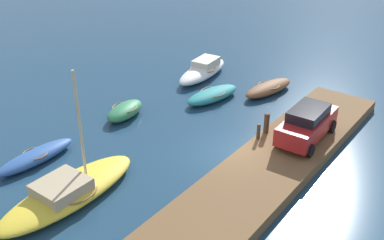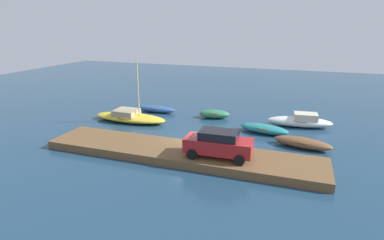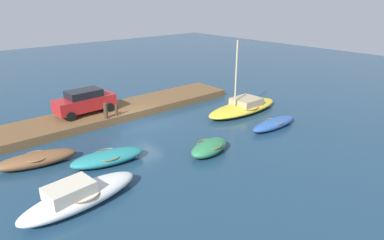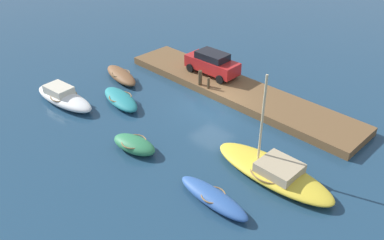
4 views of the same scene
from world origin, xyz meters
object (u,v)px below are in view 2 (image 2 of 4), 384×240
(dinghy_green, at_px, (214,114))
(parked_car, at_px, (218,143))
(rowboat_teal, at_px, (264,129))
(mooring_post_mid_west, at_px, (217,137))
(sailboat_yellow, at_px, (130,117))
(mooring_post_west, at_px, (206,138))
(rowboat_brown, at_px, (302,143))
(motorboat_white, at_px, (300,121))
(rowboat_blue, at_px, (156,109))

(dinghy_green, relative_size, parked_car, 0.72)
(rowboat_teal, height_order, mooring_post_mid_west, mooring_post_mid_west)
(sailboat_yellow, distance_m, mooring_post_mid_west, 10.24)
(mooring_post_west, bearing_deg, parked_car, -53.57)
(rowboat_brown, height_order, mooring_post_mid_west, mooring_post_mid_west)
(mooring_post_west, bearing_deg, rowboat_teal, 56.36)
(rowboat_brown, relative_size, motorboat_white, 0.77)
(sailboat_yellow, relative_size, mooring_post_mid_west, 6.39)
(rowboat_teal, xyz_separation_m, motorboat_white, (2.76, 2.70, 0.14))
(motorboat_white, xyz_separation_m, mooring_post_mid_west, (-5.35, -7.80, 0.59))
(mooring_post_mid_west, height_order, parked_car, parked_car)
(rowboat_teal, bearing_deg, mooring_post_mid_west, -106.07)
(sailboat_yellow, height_order, dinghy_green, sailboat_yellow)
(sailboat_yellow, distance_m, mooring_post_west, 9.51)
(mooring_post_west, bearing_deg, dinghy_green, 100.98)
(sailboat_yellow, distance_m, rowboat_blue, 3.68)
(sailboat_yellow, xyz_separation_m, parked_car, (9.89, -6.16, 1.00))
(parked_car, bearing_deg, mooring_post_west, 124.71)
(sailboat_yellow, relative_size, rowboat_blue, 1.64)
(dinghy_green, height_order, mooring_post_mid_west, mooring_post_mid_west)
(dinghy_green, distance_m, mooring_post_mid_west, 8.16)
(rowboat_teal, bearing_deg, sailboat_yellow, -165.14)
(dinghy_green, xyz_separation_m, mooring_post_mid_west, (2.32, -7.79, 0.69))
(mooring_post_west, xyz_separation_m, parked_car, (1.41, -1.91, 0.48))
(mooring_post_mid_west, bearing_deg, mooring_post_west, 180.00)
(rowboat_brown, distance_m, mooring_post_west, 7.00)
(rowboat_blue, distance_m, mooring_post_west, 10.88)
(parked_car, bearing_deg, rowboat_teal, 72.45)
(rowboat_brown, height_order, rowboat_blue, rowboat_brown)
(rowboat_blue, distance_m, dinghy_green, 6.03)
(rowboat_blue, bearing_deg, mooring_post_west, -45.01)
(rowboat_brown, height_order, sailboat_yellow, sailboat_yellow)
(rowboat_blue, bearing_deg, sailboat_yellow, -103.82)
(rowboat_brown, bearing_deg, dinghy_green, 159.22)
(sailboat_yellow, height_order, parked_car, sailboat_yellow)
(rowboat_teal, bearing_deg, dinghy_green, 162.02)
(dinghy_green, relative_size, mooring_post_mid_west, 2.80)
(rowboat_blue, distance_m, parked_car, 13.26)
(rowboat_blue, xyz_separation_m, mooring_post_mid_west, (8.35, -7.82, 0.76))
(dinghy_green, xyz_separation_m, motorboat_white, (7.66, 0.00, 0.10))
(rowboat_blue, height_order, dinghy_green, dinghy_green)
(sailboat_yellow, height_order, rowboat_blue, sailboat_yellow)
(rowboat_brown, height_order, motorboat_white, motorboat_white)
(rowboat_brown, bearing_deg, mooring_post_west, -144.66)
(dinghy_green, xyz_separation_m, mooring_post_west, (1.51, -7.79, 0.55))
(dinghy_green, bearing_deg, rowboat_blue, 170.21)
(rowboat_brown, xyz_separation_m, mooring_post_west, (-6.38, -2.83, 0.59))
(rowboat_teal, height_order, parked_car, parked_car)
(rowboat_brown, bearing_deg, rowboat_blue, 171.70)
(rowboat_blue, height_order, mooring_post_mid_west, mooring_post_mid_west)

